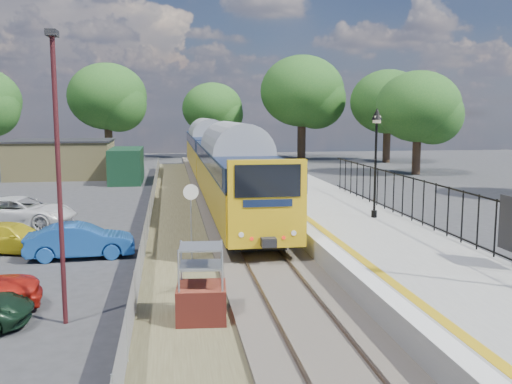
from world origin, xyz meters
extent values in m
plane|color=#2D2D30|center=(0.00, 0.00, 0.00)|extent=(120.00, 120.00, 0.00)
cube|color=#473F38|center=(0.00, 10.00, 0.10)|extent=(3.40, 80.00, 0.20)
cube|color=#4C472D|center=(-2.90, 8.00, 0.03)|extent=(2.60, 70.00, 0.06)
cube|color=brown|center=(-0.72, 10.00, 0.22)|extent=(0.07, 80.00, 0.14)
cube|color=brown|center=(0.72, 10.00, 0.22)|extent=(0.07, 80.00, 0.14)
cube|color=gray|center=(4.20, 8.00, 0.45)|extent=(5.00, 70.00, 0.90)
cube|color=silver|center=(1.95, 8.00, 0.91)|extent=(0.50, 70.00, 0.01)
cube|color=gold|center=(2.45, 8.00, 0.91)|extent=(0.30, 70.00, 0.01)
cylinder|color=black|center=(5.30, 6.00, 1.05)|extent=(0.24, 0.24, 0.30)
cylinder|color=black|center=(5.30, 6.00, 2.90)|extent=(0.10, 0.10, 3.70)
cube|color=black|center=(5.30, 6.00, 4.85)|extent=(0.08, 0.08, 0.30)
cube|color=beige|center=(5.30, 6.00, 5.02)|extent=(0.26, 0.26, 0.30)
cone|color=black|center=(5.30, 6.00, 5.25)|extent=(0.44, 0.44, 0.50)
cube|color=black|center=(6.55, 2.50, 2.65)|extent=(0.05, 26.00, 0.05)
cube|color=tan|center=(-12.00, 32.00, 1.50)|extent=(8.00, 6.00, 3.00)
cube|color=black|center=(-12.00, 32.00, 3.05)|extent=(8.20, 6.20, 0.15)
cube|color=#12331E|center=(-6.50, 28.00, 1.30)|extent=(2.40, 6.00, 2.60)
cylinder|color=#332319|center=(-10.00, 50.00, 1.92)|extent=(0.88, 0.88, 3.85)
ellipsoid|color=#1A501A|center=(-10.00, 50.00, 7.15)|extent=(8.80, 8.80, 7.48)
cylinder|color=#332319|center=(2.00, 52.00, 1.57)|extent=(0.72, 0.72, 3.15)
ellipsoid|color=#1A501A|center=(2.00, 52.00, 5.85)|extent=(7.20, 7.20, 6.12)
cylinder|color=#332319|center=(12.00, 48.00, 2.10)|extent=(0.96, 0.96, 4.20)
ellipsoid|color=#1A501A|center=(12.00, 48.00, 7.80)|extent=(9.60, 9.60, 8.16)
cylinder|color=#332319|center=(20.00, 42.00, 1.75)|extent=(0.80, 0.80, 3.50)
ellipsoid|color=#1A501A|center=(20.00, 42.00, 6.50)|extent=(8.00, 8.00, 6.80)
cylinder|color=#332319|center=(18.00, 30.00, 1.57)|extent=(0.72, 0.72, 3.15)
ellipsoid|color=#1A501A|center=(18.00, 30.00, 5.85)|extent=(7.20, 7.20, 6.12)
cube|color=gold|center=(0.00, 12.03, 1.69)|extent=(2.80, 20.00, 1.90)
cube|color=#0F1B38|center=(0.00, 12.03, 2.99)|extent=(2.82, 20.00, 0.90)
cube|color=black|center=(0.00, 12.03, 2.99)|extent=(2.82, 18.00, 0.70)
cube|color=black|center=(0.00, 12.03, 0.51)|extent=(2.00, 18.00, 0.45)
cube|color=gold|center=(0.00, 32.63, 1.69)|extent=(2.80, 20.00, 1.90)
cube|color=#0F1B38|center=(0.00, 32.63, 2.99)|extent=(2.82, 20.00, 0.90)
cube|color=black|center=(0.00, 32.63, 2.99)|extent=(2.82, 18.00, 0.70)
cube|color=black|center=(0.00, 32.63, 0.51)|extent=(2.00, 18.00, 0.45)
cube|color=black|center=(0.00, 1.82, 3.04)|extent=(2.24, 0.04, 1.10)
cube|color=maroon|center=(-2.50, -2.74, 0.48)|extent=(1.34, 1.34, 0.96)
cylinder|color=#999EA3|center=(-2.50, 3.41, 1.25)|extent=(0.06, 0.06, 2.50)
cylinder|color=silver|center=(-2.50, 3.36, 2.50)|extent=(0.55, 0.16, 0.56)
cylinder|color=#431619|center=(-5.91, -2.33, 3.55)|extent=(0.12, 0.12, 7.10)
cube|color=black|center=(-5.91, -2.33, 7.15)|extent=(0.25, 0.50, 0.15)
imported|color=#194B98|center=(-6.52, 4.44, 0.64)|extent=(3.97, 1.63, 1.28)
imported|color=gold|center=(-9.19, 5.71, 0.56)|extent=(4.14, 2.68, 1.12)
imported|color=silver|center=(-10.17, 10.82, 0.71)|extent=(5.46, 3.34, 1.41)
camera|label=1|loc=(-3.23, -16.73, 5.27)|focal=40.00mm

